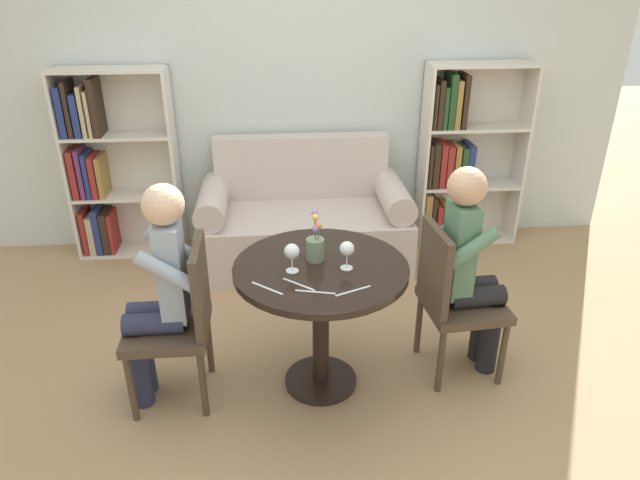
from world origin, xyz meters
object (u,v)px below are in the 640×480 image
Objects in this scene: chair_left at (180,317)px; wine_glass_right at (347,250)px; bookshelf_left at (109,167)px; bookshelf_right at (457,157)px; flower_vase at (315,245)px; person_right at (471,268)px; couch at (304,222)px; person_left at (159,292)px; wine_glass_left at (292,252)px; chair_right at (452,295)px.

wine_glass_right is at bearing 88.92° from chair_left.
bookshelf_left is 1.00× the size of bookshelf_right.
flower_vase is at bearing -126.82° from bookshelf_right.
chair_left is (-1.98, -1.81, -0.22)m from bookshelf_right.
person_right is 0.86m from flower_vase.
couch reaches higher than chair_left.
flower_vase is at bearing 97.31° from chair_left.
couch is 1.30× the size of person_left.
couch is 10.58× the size of wine_glass_left.
wine_glass_right is at bearing -121.94° from bookshelf_right.
wine_glass_right is at bearing 1.28° from wine_glass_left.
flower_vase is at bearing -90.89° from couch.
person_left reaches higher than wine_glass_right.
wine_glass_right is 0.55× the size of flower_vase.
bookshelf_right is at bearing 130.78° from person_left.
bookshelf_left is 2.80m from chair_right.
bookshelf_right is at bearing -19.81° from person_right.
chair_left is at bearing -137.69° from bookshelf_right.
person_left is at bearing -89.82° from chair_left.
person_left is 1.00× the size of person_right.
wine_glass_left is at bearing -95.36° from couch.
bookshelf_right is 2.69m from chair_left.
chair_right is at bearing 93.27° from chair_left.
person_left is (-1.54, -0.09, 0.15)m from chair_right.
chair_right is 0.18m from person_right.
bookshelf_right reaches higher than couch.
person_right is at bearing -86.59° from chair_right.
person_right is at bearing 93.57° from chair_left.
bookshelf_right is 2.14m from flower_vase.
wine_glass_left is 1.01× the size of wine_glass_right.
chair_left is 6.11× the size of wine_glass_right.
person_left is at bearing 178.50° from wine_glass_left.
couch reaches higher than wine_glass_left.
bookshelf_left is 9.73× the size of wine_glass_left.
bookshelf_left is at bearing 48.25° from person_right.
chair_right is at bearing 93.09° from person_left.
chair_right is at bearing 9.65° from wine_glass_right.
bookshelf_left is 2.74m from bookshelf_right.
flower_vase is (0.12, 0.11, -0.02)m from wine_glass_left.
couch is 1.66m from wine_glass_left.
bookshelf_left is 2.25m from flower_vase.
couch is 1.71m from chair_left.
person_right reaches higher than wine_glass_left.
couch reaches higher than wine_glass_right.
chair_right is 0.70m from wine_glass_right.
chair_right is (-0.54, -1.72, -0.22)m from bookshelf_right.
chair_left is at bearing -172.42° from flower_vase.
bookshelf_left is at bearing 126.16° from wine_glass_left.
flower_vase is (-0.84, -0.01, 0.18)m from person_right.
chair_right is 1.55m from person_left.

